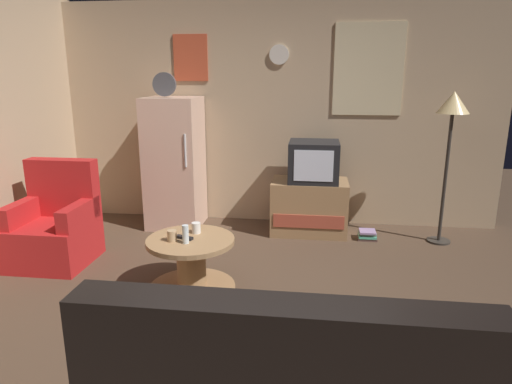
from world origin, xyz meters
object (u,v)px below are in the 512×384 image
at_px(mug_ceramic_tan, 172,236).
at_px(book_stack, 367,235).
at_px(remote_control, 184,238).
at_px(tv_stand, 309,207).
at_px(standing_lamp, 452,115).
at_px(armchair, 56,227).
at_px(crt_tv, 314,161).
at_px(wine_glass, 185,234).
at_px(fridge, 175,163).
at_px(mug_ceramic_white, 196,228).
at_px(coffee_table, 191,265).

height_order(mug_ceramic_tan, book_stack, mug_ceramic_tan).
xyz_separation_m(remote_control, book_stack, (1.63, 1.42, -0.42)).
xyz_separation_m(tv_stand, standing_lamp, (1.40, -0.13, 1.06)).
height_order(mug_ceramic_tan, armchair, armchair).
height_order(standing_lamp, mug_ceramic_tan, standing_lamp).
bearing_deg(crt_tv, wine_glass, -120.51).
distance_m(armchair, book_stack, 3.19).
bearing_deg(armchair, tv_stand, 25.21).
relative_size(fridge, armchair, 1.84).
relative_size(mug_ceramic_white, armchair, 0.09).
bearing_deg(crt_tv, book_stack, -14.88).
height_order(wine_glass, book_stack, wine_glass).
bearing_deg(fridge, armchair, -124.64).
xyz_separation_m(standing_lamp, coffee_table, (-2.34, -1.44, -1.13)).
relative_size(tv_stand, armchair, 0.87).
bearing_deg(tv_stand, armchair, -154.79).
relative_size(tv_stand, crt_tv, 1.56).
bearing_deg(book_stack, mug_ceramic_white, -141.07).
height_order(fridge, remote_control, fridge).
relative_size(tv_stand, coffee_table, 1.17).
height_order(wine_glass, mug_ceramic_white, wine_glass).
xyz_separation_m(armchair, book_stack, (3.03, 0.96, -0.29)).
distance_m(fridge, wine_glass, 1.86).
xyz_separation_m(wine_glass, mug_ceramic_tan, (-0.12, 0.03, -0.03)).
relative_size(mug_ceramic_tan, armchair, 0.09).
xyz_separation_m(mug_ceramic_white, remote_control, (-0.06, -0.15, -0.03)).
distance_m(standing_lamp, mug_ceramic_tan, 3.02).
relative_size(tv_stand, remote_control, 5.60).
bearing_deg(mug_ceramic_white, wine_glass, -95.12).
bearing_deg(fridge, standing_lamp, -3.80).
xyz_separation_m(crt_tv, armchair, (-2.42, -1.12, -0.48)).
bearing_deg(wine_glass, book_stack, 43.50).
bearing_deg(mug_ceramic_tan, wine_glass, -14.20).
bearing_deg(fridge, mug_ceramic_tan, -73.84).
relative_size(fridge, book_stack, 8.54).
relative_size(fridge, mug_ceramic_tan, 19.67).
distance_m(tv_stand, crt_tv, 0.52).
bearing_deg(book_stack, crt_tv, 165.12).
relative_size(coffee_table, wine_glass, 4.80).
distance_m(fridge, armchair, 1.51).
bearing_deg(tv_stand, coffee_table, -120.97).
xyz_separation_m(mug_ceramic_tan, book_stack, (1.71, 1.48, -0.45)).
xyz_separation_m(wine_glass, mug_ceramic_white, (0.02, 0.24, -0.03)).
relative_size(wine_glass, mug_ceramic_white, 1.67).
distance_m(wine_glass, armchair, 1.55).
distance_m(standing_lamp, remote_control, 2.93).
bearing_deg(crt_tv, remote_control, -122.96).
xyz_separation_m(crt_tv, wine_glass, (-0.98, -1.67, -0.29)).
xyz_separation_m(tv_stand, remote_control, (-0.99, -1.58, 0.17)).
height_order(crt_tv, armchair, crt_tv).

